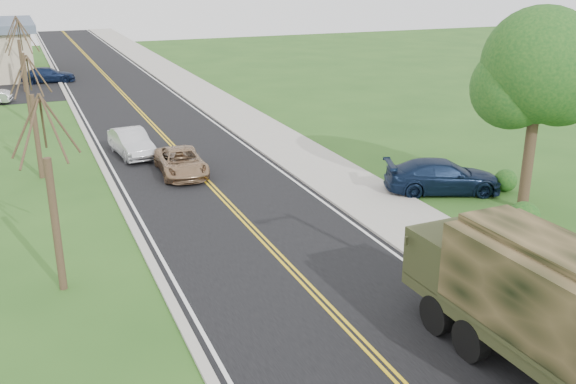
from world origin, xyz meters
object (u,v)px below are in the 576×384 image
military_truck (534,294)px  suv_champagne (181,162)px  pickup_navy (443,176)px  sedan_silver (131,143)px

military_truck → suv_champagne: bearing=100.5°
military_truck → pickup_navy: (5.92, 11.69, -1.27)m
suv_champagne → sedan_silver: sedan_silver is taller
military_truck → sedan_silver: bearing=102.2°
military_truck → suv_champagne: (-4.01, 18.71, -1.38)m
sedan_silver → pickup_navy: size_ratio=0.84×
military_truck → sedan_silver: 23.57m
pickup_navy → suv_champagne: bearing=75.7°
military_truck → suv_champagne: size_ratio=1.60×
suv_champagne → sedan_silver: bearing=114.2°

